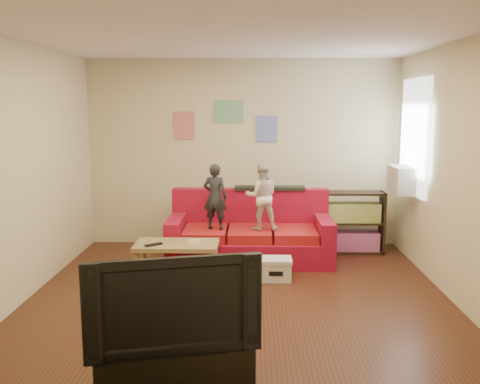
{
  "coord_description": "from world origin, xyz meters",
  "views": [
    {
      "loc": [
        0.14,
        -5.28,
        2.04
      ],
      "look_at": [
        0.0,
        0.8,
        1.05
      ],
      "focal_mm": 40.0,
      "sensor_mm": 36.0,
      "label": 1
    }
  ],
  "objects_px": {
    "bookshelf": "(345,225)",
    "tv_stand": "(174,375)",
    "sofa": "(250,236)",
    "coffee_table": "(177,248)",
    "child_b": "(262,196)",
    "file_box": "(275,269)",
    "child_a": "(215,197)",
    "television": "(172,301)"
  },
  "relations": [
    {
      "from": "bookshelf",
      "to": "tv_stand",
      "type": "relative_size",
      "value": 1.0
    },
    {
      "from": "sofa",
      "to": "coffee_table",
      "type": "distance_m",
      "value": 1.21
    },
    {
      "from": "child_b",
      "to": "tv_stand",
      "type": "relative_size",
      "value": 0.82
    },
    {
      "from": "bookshelf",
      "to": "file_box",
      "type": "height_order",
      "value": "bookshelf"
    },
    {
      "from": "child_a",
      "to": "bookshelf",
      "type": "distance_m",
      "value": 1.92
    },
    {
      "from": "bookshelf",
      "to": "file_box",
      "type": "xyz_separation_m",
      "value": [
        -1.02,
        -1.24,
        -0.25
      ]
    },
    {
      "from": "child_a",
      "to": "child_b",
      "type": "distance_m",
      "value": 0.6
    },
    {
      "from": "child_a",
      "to": "child_b",
      "type": "height_order",
      "value": "child_b"
    },
    {
      "from": "child_a",
      "to": "bookshelf",
      "type": "xyz_separation_m",
      "value": [
        1.77,
        0.56,
        -0.49
      ]
    },
    {
      "from": "sofa",
      "to": "child_a",
      "type": "distance_m",
      "value": 0.74
    },
    {
      "from": "tv_stand",
      "to": "file_box",
      "type": "bearing_deg",
      "value": 55.98
    },
    {
      "from": "child_b",
      "to": "coffee_table",
      "type": "height_order",
      "value": "child_b"
    },
    {
      "from": "bookshelf",
      "to": "tv_stand",
      "type": "distance_m",
      "value": 4.31
    },
    {
      "from": "television",
      "to": "child_b",
      "type": "bearing_deg",
      "value": 65.1
    },
    {
      "from": "coffee_table",
      "to": "bookshelf",
      "type": "distance_m",
      "value": 2.51
    },
    {
      "from": "bookshelf",
      "to": "television",
      "type": "xyz_separation_m",
      "value": [
        -1.83,
        -3.9,
        0.35
      ]
    },
    {
      "from": "file_box",
      "to": "child_b",
      "type": "bearing_deg",
      "value": 102.88
    },
    {
      "from": "child_b",
      "to": "tv_stand",
      "type": "bearing_deg",
      "value": 74.24
    },
    {
      "from": "child_b",
      "to": "coffee_table",
      "type": "distance_m",
      "value": 1.32
    },
    {
      "from": "coffee_table",
      "to": "bookshelf",
      "type": "height_order",
      "value": "bookshelf"
    },
    {
      "from": "sofa",
      "to": "bookshelf",
      "type": "xyz_separation_m",
      "value": [
        1.32,
        0.39,
        0.07
      ]
    },
    {
      "from": "sofa",
      "to": "tv_stand",
      "type": "relative_size",
      "value": 2.0
    },
    {
      "from": "bookshelf",
      "to": "file_box",
      "type": "bearing_deg",
      "value": -129.26
    },
    {
      "from": "sofa",
      "to": "file_box",
      "type": "xyz_separation_m",
      "value": [
        0.3,
        -0.85,
        -0.18
      ]
    },
    {
      "from": "file_box",
      "to": "coffee_table",
      "type": "bearing_deg",
      "value": 179.8
    },
    {
      "from": "sofa",
      "to": "child_a",
      "type": "relative_size",
      "value": 2.5
    },
    {
      "from": "tv_stand",
      "to": "coffee_table",
      "type": "bearing_deg",
      "value": 80.49
    },
    {
      "from": "tv_stand",
      "to": "child_a",
      "type": "bearing_deg",
      "value": 72.0
    },
    {
      "from": "coffee_table",
      "to": "tv_stand",
      "type": "relative_size",
      "value": 0.91
    },
    {
      "from": "sofa",
      "to": "child_b",
      "type": "bearing_deg",
      "value": -49.5
    },
    {
      "from": "file_box",
      "to": "tv_stand",
      "type": "xyz_separation_m",
      "value": [
        -0.81,
        -2.66,
        0.07
      ]
    },
    {
      "from": "bookshelf",
      "to": "television",
      "type": "distance_m",
      "value": 4.32
    },
    {
      "from": "child_a",
      "to": "coffee_table",
      "type": "height_order",
      "value": "child_a"
    },
    {
      "from": "child_b",
      "to": "child_a",
      "type": "bearing_deg",
      "value": -4.65
    },
    {
      "from": "sofa",
      "to": "child_b",
      "type": "distance_m",
      "value": 0.61
    },
    {
      "from": "child_b",
      "to": "coffee_table",
      "type": "relative_size",
      "value": 0.89
    },
    {
      "from": "file_box",
      "to": "bookshelf",
      "type": "bearing_deg",
      "value": 50.74
    },
    {
      "from": "bookshelf",
      "to": "child_b",
      "type": "bearing_deg",
      "value": -154.39
    },
    {
      "from": "sofa",
      "to": "child_b",
      "type": "relative_size",
      "value": 2.45
    },
    {
      "from": "coffee_table",
      "to": "bookshelf",
      "type": "relative_size",
      "value": 0.91
    },
    {
      "from": "child_a",
      "to": "television",
      "type": "height_order",
      "value": "child_a"
    },
    {
      "from": "coffee_table",
      "to": "sofa",
      "type": "bearing_deg",
      "value": 44.66
    }
  ]
}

